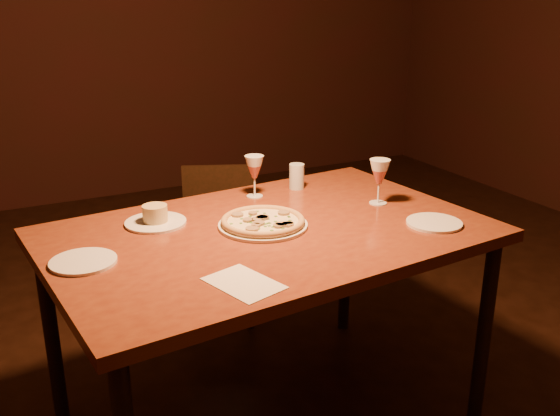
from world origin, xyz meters
name	(u,v)px	position (x,y,z in m)	size (l,w,h in m)	color
back_wall	(97,8)	(0.00, 3.50, 1.50)	(6.00, 0.04, 3.00)	#361211
dining_table	(269,248)	(-0.11, 0.30, 0.75)	(1.62, 1.13, 0.82)	brown
chair_far	(219,234)	(0.07, 1.25, 0.44)	(0.49, 0.49, 0.77)	black
pizza_plate	(263,222)	(-0.12, 0.33, 0.84)	(0.32, 0.32, 0.04)	white
ramekin_saucer	(155,218)	(-0.45, 0.53, 0.85)	(0.22, 0.22, 0.07)	white
wine_glass_far	(254,176)	(0.00, 0.66, 0.91)	(0.08, 0.08, 0.17)	#A24A43
wine_glass_right	(379,182)	(0.41, 0.36, 0.91)	(0.08, 0.08, 0.18)	#A24A43
water_tumbler	(297,176)	(0.21, 0.68, 0.88)	(0.06, 0.06, 0.11)	silver
side_plate_left	(83,262)	(-0.75, 0.30, 0.83)	(0.21, 0.21, 0.01)	white
side_plate_near	(434,223)	(0.45, 0.07, 0.83)	(0.20, 0.20, 0.01)	white
menu_card	(244,283)	(-0.36, -0.06, 0.82)	(0.15, 0.22, 0.00)	silver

